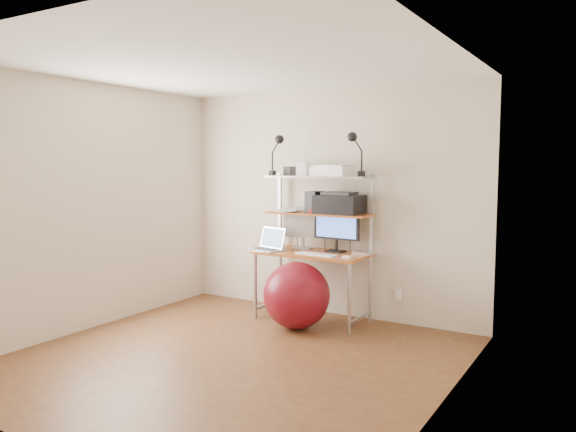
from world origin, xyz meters
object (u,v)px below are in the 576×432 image
(monitor_black, at_px, (336,227))
(printer, at_px, (339,204))
(exercise_ball, at_px, (297,295))
(laptop, at_px, (270,245))
(monitor_silver, at_px, (303,225))

(monitor_black, distance_m, printer, 0.25)
(monitor_black, distance_m, exercise_ball, 0.86)
(monitor_black, relative_size, laptop, 1.33)
(exercise_ball, bearing_deg, laptop, 153.44)
(monitor_black, relative_size, exercise_ball, 0.79)
(exercise_ball, bearing_deg, monitor_black, 68.72)
(monitor_black, bearing_deg, exercise_ball, -107.10)
(monitor_black, bearing_deg, monitor_silver, -176.74)
(monitor_black, distance_m, laptop, 0.76)
(monitor_black, height_order, printer, printer)
(monitor_black, xyz_separation_m, exercise_ball, (-0.20, -0.51, -0.67))
(laptop, xyz_separation_m, printer, (0.72, 0.26, 0.47))
(laptop, relative_size, printer, 0.81)
(printer, xyz_separation_m, exercise_ball, (-0.23, -0.50, -0.92))
(monitor_silver, relative_size, laptop, 1.22)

